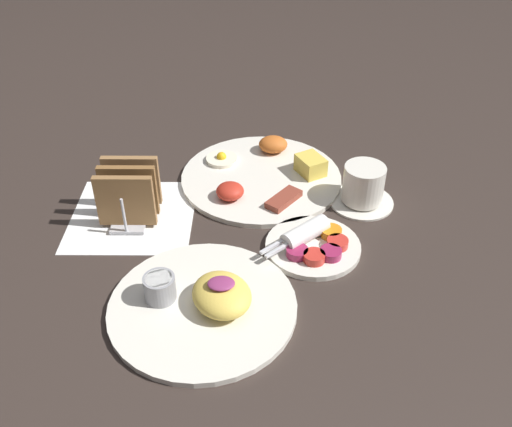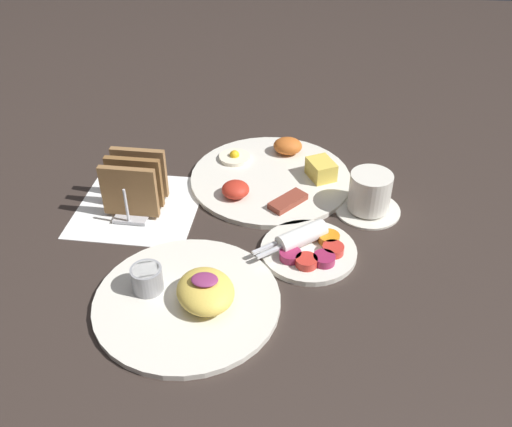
{
  "view_description": "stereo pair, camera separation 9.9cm",
  "coord_description": "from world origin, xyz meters",
  "px_view_note": "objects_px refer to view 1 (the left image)",
  "views": [
    {
      "loc": [
        0.05,
        -0.75,
        0.62
      ],
      "look_at": [
        0.05,
        0.05,
        0.03
      ],
      "focal_mm": 40.0,
      "sensor_mm": 36.0,
      "label": 1
    },
    {
      "loc": [
        0.15,
        -0.74,
        0.62
      ],
      "look_at": [
        0.05,
        0.05,
        0.03
      ],
      "focal_mm": 40.0,
      "sensor_mm": 36.0,
      "label": 2
    }
  ],
  "objects_px": {
    "plate_breakfast": "(263,175)",
    "plate_foreground": "(204,302)",
    "plate_condiments": "(313,244)",
    "toast_rack": "(129,193)",
    "coffee_cup": "(363,187)"
  },
  "relations": [
    {
      "from": "plate_breakfast",
      "to": "plate_foreground",
      "type": "xyz_separation_m",
      "value": [
        -0.09,
        -0.35,
        0.0
      ]
    },
    {
      "from": "plate_condiments",
      "to": "toast_rack",
      "type": "height_order",
      "value": "toast_rack"
    },
    {
      "from": "plate_condiments",
      "to": "coffee_cup",
      "type": "height_order",
      "value": "coffee_cup"
    },
    {
      "from": "plate_breakfast",
      "to": "toast_rack",
      "type": "height_order",
      "value": "toast_rack"
    },
    {
      "from": "plate_breakfast",
      "to": "toast_rack",
      "type": "relative_size",
      "value": 2.73
    },
    {
      "from": "coffee_cup",
      "to": "plate_foreground",
      "type": "bearing_deg",
      "value": -134.95
    },
    {
      "from": "plate_condiments",
      "to": "plate_breakfast",
      "type": "bearing_deg",
      "value": 111.22
    },
    {
      "from": "plate_breakfast",
      "to": "plate_foreground",
      "type": "distance_m",
      "value": 0.36
    },
    {
      "from": "plate_condiments",
      "to": "toast_rack",
      "type": "xyz_separation_m",
      "value": [
        -0.32,
        0.09,
        0.04
      ]
    },
    {
      "from": "plate_breakfast",
      "to": "coffee_cup",
      "type": "height_order",
      "value": "coffee_cup"
    },
    {
      "from": "plate_condiments",
      "to": "plate_foreground",
      "type": "relative_size",
      "value": 0.61
    },
    {
      "from": "toast_rack",
      "to": "coffee_cup",
      "type": "relative_size",
      "value": 0.97
    },
    {
      "from": "plate_foreground",
      "to": "coffee_cup",
      "type": "relative_size",
      "value": 2.35
    },
    {
      "from": "plate_condiments",
      "to": "coffee_cup",
      "type": "xyz_separation_m",
      "value": [
        0.1,
        0.14,
        0.02
      ]
    },
    {
      "from": "plate_condiments",
      "to": "toast_rack",
      "type": "distance_m",
      "value": 0.34
    }
  ]
}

